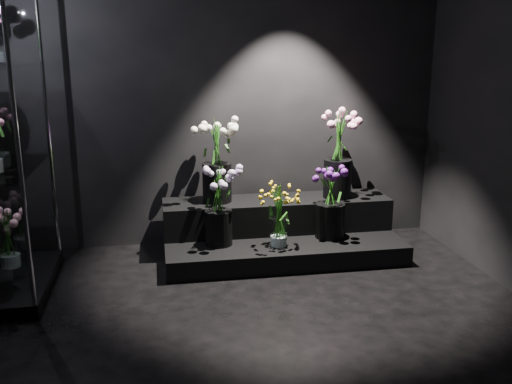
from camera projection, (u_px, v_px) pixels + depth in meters
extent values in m
plane|color=black|center=(255.00, 351.00, 3.37)|extent=(4.00, 4.00, 0.00)
plane|color=black|center=(215.00, 86.00, 4.92)|extent=(4.00, 0.00, 4.00)
plane|color=black|center=(431.00, 239.00, 1.11)|extent=(4.00, 0.00, 4.00)
cube|color=black|center=(282.00, 246.00, 4.87)|extent=(1.98, 0.88, 0.17)
cube|color=black|center=(277.00, 214.00, 5.02)|extent=(1.98, 0.44, 0.28)
cube|color=black|center=(6.00, 284.00, 4.18)|extent=(0.65, 1.08, 0.11)
cylinder|color=white|center=(279.00, 232.00, 4.61)|extent=(0.14, 0.14, 0.24)
cylinder|color=black|center=(219.00, 228.00, 4.64)|extent=(0.22, 0.22, 0.29)
cylinder|color=black|center=(330.00, 220.00, 4.81)|extent=(0.25, 0.25, 0.29)
cylinder|color=black|center=(217.00, 182.00, 4.88)|extent=(0.25, 0.25, 0.33)
cylinder|color=black|center=(337.00, 178.00, 5.00)|extent=(0.24, 0.24, 0.34)
cylinder|color=white|center=(10.00, 250.00, 4.32)|extent=(0.15, 0.15, 0.28)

